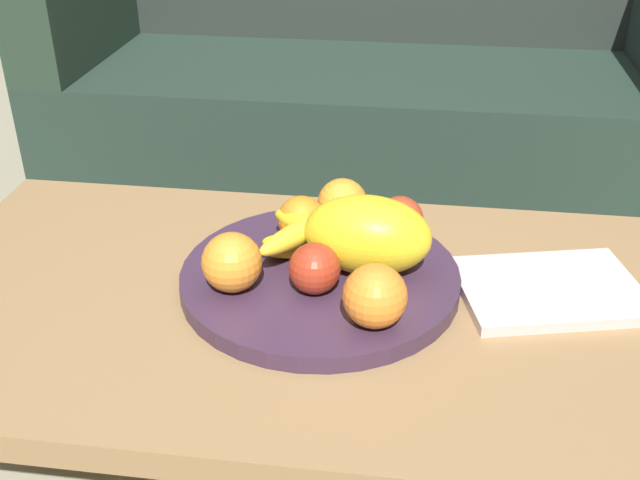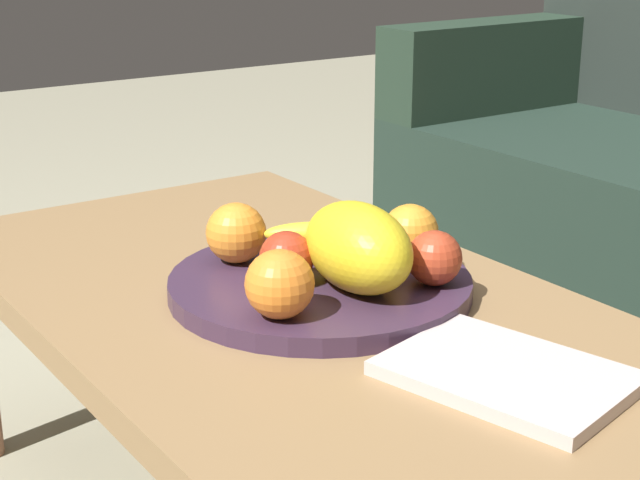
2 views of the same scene
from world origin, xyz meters
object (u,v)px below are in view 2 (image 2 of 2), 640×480
object	(u,v)px
orange_back	(280,284)
magazine	(507,374)
coffee_table	(292,325)
banana_bunch	(334,244)
apple_front	(286,258)
orange_left	(236,233)
apple_left	(434,258)
fruit_bowl	(320,285)
orange_front	(353,231)
orange_right	(410,232)
melon_large_front	(358,247)

from	to	relation	value
orange_back	magazine	xyz separation A→B (m)	(0.24, 0.14, -0.06)
coffee_table	orange_back	size ratio (longest dim) A/B	13.80
banana_bunch	apple_front	bearing A→B (deg)	-76.56
orange_left	apple_left	bearing A→B (deg)	37.00
coffee_table	apple_left	bearing A→B (deg)	47.84
fruit_bowl	apple_left	distance (m)	0.16
apple_left	apple_front	bearing A→B (deg)	-124.55
apple_front	magazine	distance (m)	0.34
coffee_table	orange_back	distance (m)	0.17
apple_left	magazine	distance (m)	0.24
coffee_table	orange_back	xyz separation A→B (m)	(0.10, -0.08, 0.11)
orange_left	orange_front	bearing A→B (deg)	63.56
orange_front	apple_front	size ratio (longest dim) A/B	1.02
orange_back	banana_bunch	world-z (taller)	orange_back
magazine	apple_left	bearing A→B (deg)	145.47
coffee_table	orange_left	bearing A→B (deg)	-163.73
orange_right	banana_bunch	xyz separation A→B (m)	(-0.04, -0.10, -0.01)
melon_large_front	orange_front	size ratio (longest dim) A/B	2.50
melon_large_front	orange_right	bearing A→B (deg)	111.42
orange_front	orange_back	xyz separation A→B (m)	(0.13, -0.20, 0.01)
orange_back	apple_left	world-z (taller)	orange_back
apple_front	apple_left	distance (m)	0.19
apple_left	banana_bunch	bearing A→B (deg)	-153.02
melon_large_front	orange_back	size ratio (longest dim) A/B	2.17
melon_large_front	coffee_table	bearing A→B (deg)	-150.40
apple_front	orange_right	bearing A→B (deg)	85.21
apple_front	banana_bunch	distance (m)	0.09
fruit_bowl	orange_back	distance (m)	0.15
apple_front	coffee_table	bearing A→B (deg)	133.14
magazine	banana_bunch	bearing A→B (deg)	163.38
apple_left	magazine	world-z (taller)	apple_left
magazine	orange_left	bearing A→B (deg)	176.84
orange_right	magazine	size ratio (longest dim) A/B	0.31
orange_left	orange_right	distance (m)	0.24
orange_left	orange_right	bearing A→B (deg)	57.42
orange_left	apple_front	bearing A→B (deg)	4.74
apple_front	orange_back	bearing A→B (deg)	-36.90
orange_right	orange_back	xyz separation A→B (m)	(0.07, -0.25, 0.00)
orange_left	banana_bunch	size ratio (longest dim) A/B	0.52
fruit_bowl	orange_front	distance (m)	0.10
fruit_bowl	apple_front	bearing A→B (deg)	-90.05
orange_left	orange_right	size ratio (longest dim) A/B	1.05
orange_left	apple_front	xyz separation A→B (m)	(0.11, 0.01, -0.01)
melon_large_front	orange_right	xyz separation A→B (m)	(-0.05, 0.12, -0.02)
fruit_bowl	coffee_table	bearing A→B (deg)	-117.05
orange_front	apple_front	xyz separation A→B (m)	(0.04, -0.13, -0.00)
coffee_table	fruit_bowl	bearing A→B (deg)	62.95
orange_right	orange_back	size ratio (longest dim) A/B	0.94
apple_front	melon_large_front	bearing A→B (deg)	44.97
fruit_bowl	orange_front	size ratio (longest dim) A/B	5.55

